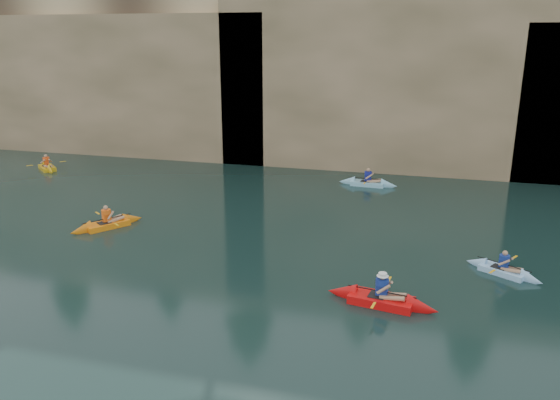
# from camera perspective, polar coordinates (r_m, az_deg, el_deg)

# --- Properties ---
(ground) EXTENTS (160.00, 160.00, 0.00)m
(ground) POSITION_cam_1_polar(r_m,az_deg,el_deg) (16.94, -0.27, -14.27)
(ground) COLOR black
(ground) RESTS_ON ground
(cliff) EXTENTS (70.00, 16.00, 12.00)m
(cliff) POSITION_cam_1_polar(r_m,az_deg,el_deg) (44.22, 10.53, 13.02)
(cliff) COLOR tan
(cliff) RESTS_ON ground
(cliff_slab_west) EXTENTS (26.00, 2.40, 10.56)m
(cliff_slab_west) POSITION_cam_1_polar(r_m,az_deg,el_deg) (43.82, -18.14, 11.50)
(cliff_slab_west) COLOR tan
(cliff_slab_west) RESTS_ON ground
(cliff_slab_center) EXTENTS (24.00, 2.40, 11.40)m
(cliff_slab_center) POSITION_cam_1_polar(r_m,az_deg,el_deg) (36.73, 12.59, 11.70)
(cliff_slab_center) COLOR tan
(cliff_slab_center) RESTS_ON ground
(sea_cave_west) EXTENTS (4.50, 1.00, 4.00)m
(sea_cave_west) POSITION_cam_1_polar(r_m,az_deg,el_deg) (42.61, -15.95, 7.10)
(sea_cave_west) COLOR black
(sea_cave_west) RESTS_ON ground
(sea_cave_center) EXTENTS (3.50, 1.00, 3.20)m
(sea_cave_center) POSITION_cam_1_polar(r_m,az_deg,el_deg) (37.46, 2.90, 5.83)
(sea_cave_center) COLOR black
(sea_cave_center) RESTS_ON ground
(sea_cave_east) EXTENTS (5.00, 1.00, 4.50)m
(sea_cave_east) POSITION_cam_1_polar(r_m,az_deg,el_deg) (37.00, 24.68, 5.20)
(sea_cave_east) COLOR black
(sea_cave_east) RESTS_ON ground
(main_kayaker) EXTENTS (3.90, 2.55, 1.42)m
(main_kayaker) POSITION_cam_1_polar(r_m,az_deg,el_deg) (19.06, 10.53, -10.15)
(main_kayaker) COLOR red
(main_kayaker) RESTS_ON ground
(kayaker_orange) EXTENTS (2.68, 3.37, 1.35)m
(kayaker_orange) POSITION_cam_1_polar(r_m,az_deg,el_deg) (27.14, -17.60, -2.41)
(kayaker_orange) COLOR orange
(kayaker_orange) RESTS_ON ground
(kayaker_ltblue_near) EXTENTS (2.94, 2.13, 1.18)m
(kayaker_ltblue_near) POSITION_cam_1_polar(r_m,az_deg,el_deg) (22.66, 22.27, -6.81)
(kayaker_ltblue_near) COLOR #98CFFF
(kayaker_ltblue_near) RESTS_ON ground
(kayaker_yellow) EXTENTS (2.92, 2.65, 1.30)m
(kayaker_yellow) POSITION_cam_1_polar(r_m,az_deg,el_deg) (40.25, -23.16, 3.16)
(kayaker_yellow) COLOR gold
(kayaker_yellow) RESTS_ON ground
(kayaker_ltblue_mid) EXTENTS (3.58, 2.63, 1.35)m
(kayaker_ltblue_mid) POSITION_cam_1_polar(r_m,az_deg,el_deg) (33.45, 9.15, 1.77)
(kayaker_ltblue_mid) COLOR #8BCDE9
(kayaker_ltblue_mid) RESTS_ON ground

